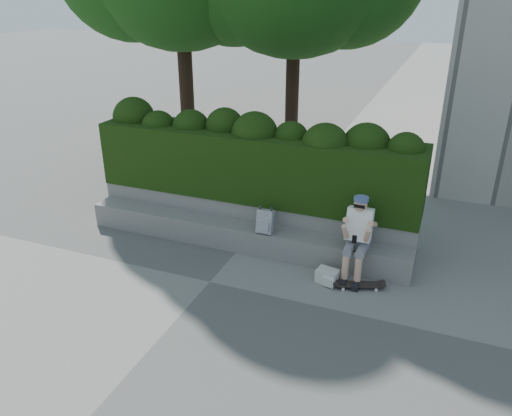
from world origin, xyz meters
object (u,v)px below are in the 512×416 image
at_px(person, 358,234).
at_px(skateboard, 359,285).
at_px(backpack_ground, 327,276).
at_px(backpack_plaid, 265,221).

relative_size(person, skateboard, 1.85).
height_order(skateboard, backpack_ground, backpack_ground).
relative_size(person, backpack_ground, 4.13).
bearing_deg(backpack_ground, skateboard, 11.58).
relative_size(skateboard, backpack_plaid, 1.82).
xyz_separation_m(skateboard, backpack_ground, (-0.51, -0.00, 0.04)).
xyz_separation_m(skateboard, backpack_plaid, (-1.75, 0.44, 0.59)).
distance_m(person, skateboard, 0.79).
relative_size(skateboard, backpack_ground, 2.24).
xyz_separation_m(person, backpack_ground, (-0.36, -0.36, -0.64)).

